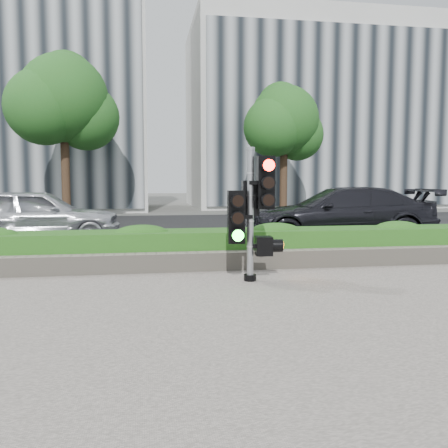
% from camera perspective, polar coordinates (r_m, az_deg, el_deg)
% --- Properties ---
extents(ground, '(120.00, 120.00, 0.00)m').
position_cam_1_polar(ground, '(7.09, -0.10, -8.62)').
color(ground, '#51514C').
rests_on(ground, ground).
extents(sidewalk, '(16.00, 11.00, 0.03)m').
position_cam_1_polar(sidewalk, '(4.74, 4.96, -15.55)').
color(sidewalk, '#9E9389').
rests_on(sidewalk, ground).
extents(road, '(60.00, 13.00, 0.02)m').
position_cam_1_polar(road, '(16.91, -5.57, -0.54)').
color(road, black).
rests_on(road, ground).
extents(curb, '(60.00, 0.25, 0.12)m').
position_cam_1_polar(curb, '(10.14, -2.98, -4.08)').
color(curb, gray).
rests_on(curb, ground).
extents(stone_wall, '(12.00, 0.32, 0.34)m').
position_cam_1_polar(stone_wall, '(8.89, -2.08, -4.47)').
color(stone_wall, gray).
rests_on(stone_wall, sidewalk).
extents(hedge, '(12.00, 1.00, 0.68)m').
position_cam_1_polar(hedge, '(9.50, -2.58, -2.81)').
color(hedge, green).
rests_on(hedge, sidewalk).
extents(building_left, '(16.00, 9.00, 15.00)m').
position_cam_1_polar(building_left, '(31.36, -24.70, 15.40)').
color(building_left, '#B7B7B2').
rests_on(building_left, ground).
extents(building_right, '(18.00, 10.00, 12.00)m').
position_cam_1_polar(building_right, '(34.29, 11.66, 12.31)').
color(building_right, '#B7B7B2').
rests_on(building_right, ground).
extents(tree_left, '(4.61, 4.03, 7.34)m').
position_cam_1_polar(tree_left, '(21.88, -18.77, 13.74)').
color(tree_left, black).
rests_on(tree_left, ground).
extents(tree_right, '(4.10, 3.58, 6.53)m').
position_cam_1_polar(tree_right, '(23.46, 7.17, 11.98)').
color(tree_right, black).
rests_on(tree_right, ground).
extents(traffic_signal, '(0.78, 0.59, 2.22)m').
position_cam_1_polar(traffic_signal, '(7.87, 3.38, 2.00)').
color(traffic_signal, black).
rests_on(traffic_signal, sidewalk).
extents(car_silver, '(4.46, 2.02, 1.49)m').
position_cam_1_polar(car_silver, '(13.86, -21.51, 0.99)').
color(car_silver, silver).
rests_on(car_silver, road).
extents(car_dark, '(5.39, 2.61, 1.51)m').
position_cam_1_polar(car_dark, '(13.52, 13.67, 1.16)').
color(car_dark, black).
rests_on(car_dark, road).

